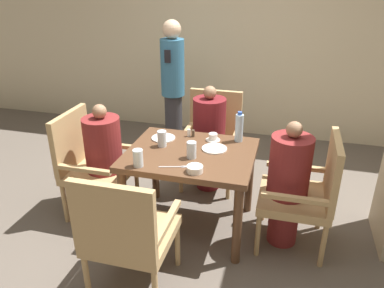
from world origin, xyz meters
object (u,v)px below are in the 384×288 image
(plate_main_left, at_px, (163,138))
(water_bottle, at_px, (239,128))
(diner_in_left_chair, at_px, (105,160))
(glass_tall_near, at_px, (138,158))
(diner_in_right_chair, at_px, (288,183))
(glass_tall_mid, at_px, (162,139))
(bowl_small, at_px, (195,169))
(chair_near_corner, at_px, (126,232))
(plate_main_right, at_px, (214,149))
(chair_far_side, at_px, (212,136))
(chair_right_side, at_px, (307,190))
(teacup_with_saucer, at_px, (213,138))
(standing_host, at_px, (173,86))
(glass_tall_far, at_px, (191,150))
(diner_in_far_chair, at_px, (209,138))
(chair_left_side, at_px, (90,161))

(plate_main_left, distance_m, water_bottle, 0.67)
(diner_in_left_chair, xyz_separation_m, glass_tall_near, (0.48, -0.34, 0.25))
(diner_in_right_chair, distance_m, water_bottle, 0.62)
(glass_tall_mid, bearing_deg, bowl_small, -43.90)
(chair_near_corner, distance_m, plate_main_right, 1.03)
(chair_far_side, xyz_separation_m, chair_right_side, (0.94, -0.84, 0.00))
(chair_right_side, xyz_separation_m, teacup_with_saucer, (-0.81, 0.27, 0.24))
(chair_right_side, xyz_separation_m, water_bottle, (-0.60, 0.31, 0.34))
(water_bottle, xyz_separation_m, glass_tall_near, (-0.66, -0.66, -0.06))
(chair_near_corner, xyz_separation_m, teacup_with_saucer, (0.33, 1.11, 0.24))
(chair_right_side, height_order, plate_main_left, chair_right_side)
(chair_far_side, bearing_deg, standing_host, 137.58)
(water_bottle, bearing_deg, chair_far_side, 123.05)
(plate_main_left, bearing_deg, glass_tall_far, -41.54)
(bowl_small, bearing_deg, chair_far_side, 95.85)
(standing_host, distance_m, glass_tall_far, 1.61)
(diner_in_right_chair, xyz_separation_m, plate_main_right, (-0.61, 0.09, 0.18))
(plate_main_left, distance_m, bowl_small, 0.67)
(chair_far_side, relative_size, plate_main_right, 4.60)
(teacup_with_saucer, bearing_deg, plate_main_right, -74.08)
(chair_right_side, relative_size, glass_tall_far, 7.08)
(glass_tall_near, bearing_deg, diner_in_right_chair, 17.33)
(diner_in_far_chair, bearing_deg, glass_tall_mid, -111.82)
(plate_main_right, relative_size, glass_tall_far, 1.54)
(chair_far_side, bearing_deg, diner_in_right_chair, -46.85)
(teacup_with_saucer, bearing_deg, glass_tall_far, -104.03)
(bowl_small, relative_size, glass_tall_mid, 0.90)
(chair_left_side, distance_m, diner_in_right_chair, 1.73)
(diner_in_far_chair, height_order, glass_tall_far, diner_in_far_chair)
(chair_far_side, distance_m, chair_near_corner, 1.70)
(chair_far_side, relative_size, diner_in_far_chair, 0.88)
(teacup_with_saucer, bearing_deg, glass_tall_near, -125.83)
(chair_near_corner, relative_size, plate_main_left, 4.60)
(standing_host, height_order, teacup_with_saucer, standing_host)
(glass_tall_near, bearing_deg, standing_host, 99.10)
(standing_host, height_order, plate_main_right, standing_host)
(diner_in_far_chair, height_order, diner_in_right_chair, diner_in_far_chair)
(plate_main_left, distance_m, plate_main_right, 0.49)
(diner_in_left_chair, xyz_separation_m, plate_main_left, (0.49, 0.19, 0.19))
(chair_left_side, height_order, water_bottle, water_bottle)
(diner_in_left_chair, bearing_deg, chair_right_side, -0.00)
(diner_in_right_chair, height_order, water_bottle, diner_in_right_chair)
(standing_host, distance_m, glass_tall_near, 1.75)
(standing_host, bearing_deg, diner_in_left_chair, -98.23)
(chair_far_side, height_order, glass_tall_mid, chair_far_side)
(chair_left_side, xyz_separation_m, chair_near_corner, (0.73, -0.84, 0.00))
(diner_in_far_chair, relative_size, chair_near_corner, 1.14)
(chair_near_corner, bearing_deg, chair_left_side, 131.02)
(diner_in_left_chair, bearing_deg, teacup_with_saucer, 16.25)
(glass_tall_near, bearing_deg, plate_main_left, 88.76)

